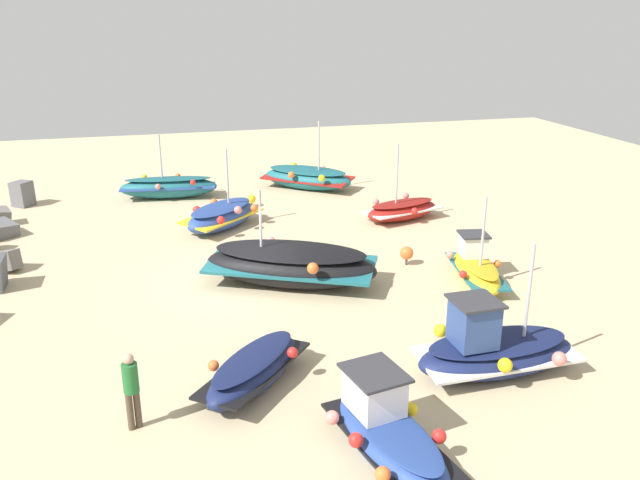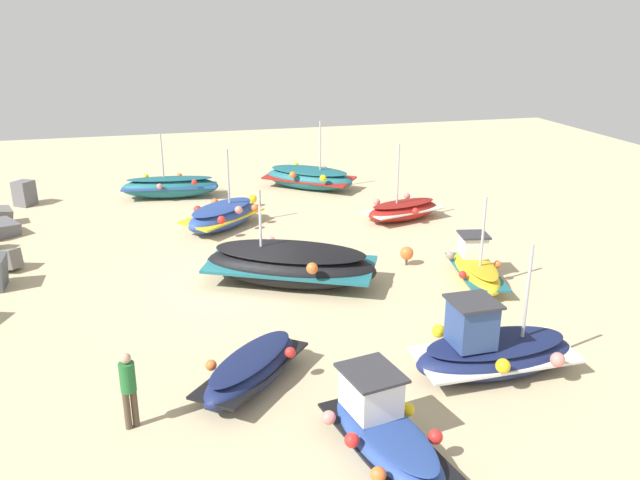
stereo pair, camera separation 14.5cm
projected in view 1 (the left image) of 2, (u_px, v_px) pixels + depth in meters
ground_plane at (250, 281)px, 20.85m from camera, size 55.64×55.64×0.00m
fishing_boat_0 at (494, 350)px, 15.38m from camera, size 2.15×4.04×3.22m
fishing_boat_1 at (387, 431)px, 12.52m from camera, size 3.63×2.07×1.55m
fishing_boat_2 at (307, 178)px, 31.53m from camera, size 4.17×4.57×3.37m
fishing_boat_3 at (169, 187)px, 29.91m from camera, size 2.16×4.55×3.03m
fishing_boat_4 at (254, 369)px, 14.85m from camera, size 3.29×3.12×0.89m
fishing_boat_5 at (290, 265)px, 20.39m from camera, size 4.25×5.80×3.08m
fishing_boat_6 at (222, 216)px, 25.70m from camera, size 3.56×3.68×3.14m
fishing_boat_7 at (402, 210)px, 26.80m from camera, size 2.23×3.58×3.24m
fishing_boat_8 at (476, 267)px, 20.62m from camera, size 3.50×1.80×2.94m
person_walking at (131, 386)px, 13.16m from camera, size 0.32×0.32×1.72m
mooring_buoy_0 at (252, 199)px, 28.65m from camera, size 0.37×0.37×0.53m
mooring_buoy_1 at (407, 253)px, 22.01m from camera, size 0.45×0.45×0.65m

